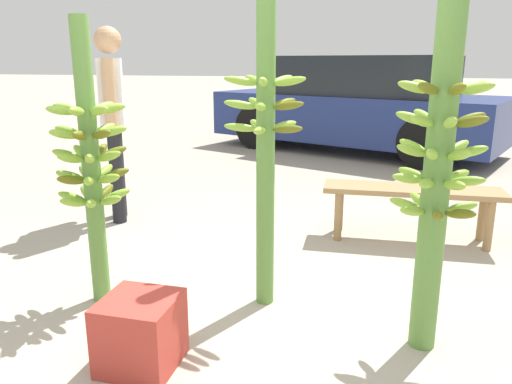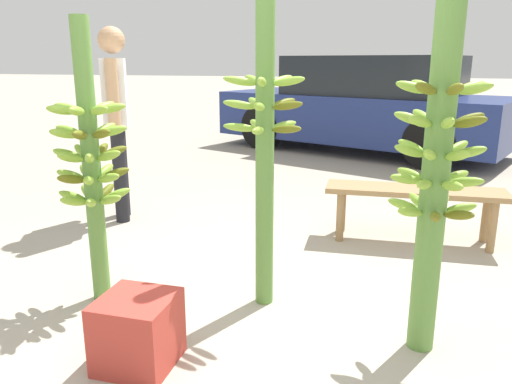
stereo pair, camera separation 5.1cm
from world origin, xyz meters
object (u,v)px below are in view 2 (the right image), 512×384
object	(u,v)px
banana_stalk_center	(265,147)
parked_car	(364,106)
banana_stalk_left	(91,161)
vendor_person	(116,108)
banana_stalk_right	(435,177)
market_bench	(414,197)
produce_crate	(138,331)

from	to	relation	value
banana_stalk_center	parked_car	world-z (taller)	banana_stalk_center
banana_stalk_left	banana_stalk_center	size ratio (longest dim) A/B	0.94
banana_stalk_left	banana_stalk_center	distance (m)	0.96
banana_stalk_center	vendor_person	world-z (taller)	banana_stalk_center
banana_stalk_left	vendor_person	size ratio (longest dim) A/B	0.97
banana_stalk_right	banana_stalk_left	bearing A→B (deg)	178.79
banana_stalk_left	banana_stalk_center	world-z (taller)	banana_stalk_center
banana_stalk_center	parked_car	size ratio (longest dim) A/B	0.37
market_bench	produce_crate	world-z (taller)	market_bench
banana_stalk_right	produce_crate	world-z (taller)	banana_stalk_right
banana_stalk_left	parked_car	distance (m)	5.57
banana_stalk_center	banana_stalk_right	distance (m)	0.90
banana_stalk_left	banana_stalk_right	bearing A→B (deg)	-1.21
banana_stalk_left	produce_crate	bearing A→B (deg)	-45.37
vendor_person	market_bench	size ratio (longest dim) A/B	1.21
banana_stalk_center	vendor_person	bearing A→B (deg)	143.28
banana_stalk_right	parked_car	bearing A→B (deg)	96.80
banana_stalk_left	market_bench	world-z (taller)	banana_stalk_left
banana_stalk_right	market_bench	size ratio (longest dim) A/B	1.20
market_bench	produce_crate	xyz separation A→B (m)	(-1.25, -2.03, -0.19)
banana_stalk_right	produce_crate	distance (m)	1.52
market_bench	parked_car	world-z (taller)	parked_car
vendor_person	banana_stalk_center	bearing A→B (deg)	-153.99
market_bench	produce_crate	distance (m)	2.39
vendor_person	parked_car	distance (m)	4.43
banana_stalk_left	market_bench	bearing A→B (deg)	39.91
banana_stalk_center	market_bench	size ratio (longest dim) A/B	1.26
banana_stalk_center	vendor_person	size ratio (longest dim) A/B	1.04
vendor_person	produce_crate	size ratio (longest dim) A/B	4.93
banana_stalk_right	market_bench	bearing A→B (deg)	90.31
vendor_person	produce_crate	bearing A→B (deg)	-175.55
market_bench	parked_car	xyz separation A→B (m)	(-0.65, 3.96, 0.34)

